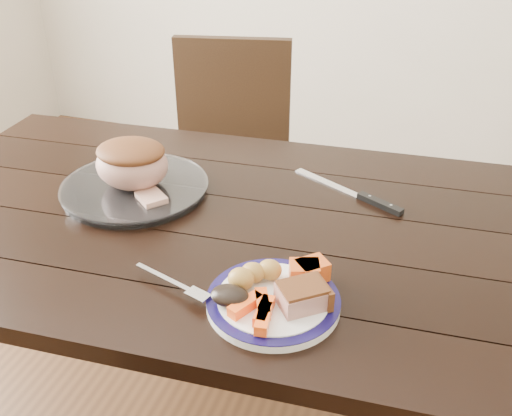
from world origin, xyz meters
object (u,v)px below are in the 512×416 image
(serving_platter, at_px, (135,189))
(carving_knife, at_px, (366,198))
(dinner_plate, at_px, (273,302))
(roast_joint, at_px, (132,165))
(chair_far, at_px, (230,157))
(fork, at_px, (177,285))
(pork_slice, at_px, (302,296))
(dining_table, at_px, (227,250))

(serving_platter, height_order, carving_knife, serving_platter)
(dinner_plate, relative_size, roast_joint, 1.38)
(dinner_plate, height_order, serving_platter, serving_platter)
(chair_far, relative_size, dinner_plate, 3.82)
(chair_far, xyz_separation_m, roast_joint, (0.02, -0.70, 0.30))
(fork, xyz_separation_m, roast_joint, (-0.27, 0.32, 0.05))
(dinner_plate, distance_m, pork_slice, 0.06)
(chair_far, height_order, serving_platter, chair_far)
(serving_platter, bearing_deg, pork_slice, -31.10)
(roast_joint, bearing_deg, dinner_plate, -33.67)
(roast_joint, bearing_deg, pork_slice, -31.10)
(chair_far, height_order, roast_joint, chair_far)
(dining_table, distance_m, carving_knife, 0.36)
(dining_table, relative_size, carving_knife, 5.63)
(dining_table, xyz_separation_m, roast_joint, (-0.25, 0.04, 0.17))
(chair_far, relative_size, fork, 5.32)
(pork_slice, xyz_separation_m, roast_joint, (-0.50, 0.30, 0.04))
(dinner_plate, height_order, fork, fork)
(serving_platter, relative_size, roast_joint, 1.97)
(dining_table, distance_m, roast_joint, 0.31)
(roast_joint, bearing_deg, serving_platter, 0.00)
(dining_table, xyz_separation_m, serving_platter, (-0.25, 0.04, 0.10))
(fork, bearing_deg, serving_platter, 147.02)
(dining_table, relative_size, fork, 9.48)
(fork, relative_size, roast_joint, 0.99)
(dining_table, bearing_deg, fork, -87.46)
(pork_slice, height_order, carving_knife, pork_slice)
(serving_platter, bearing_deg, dining_table, -8.75)
(chair_far, xyz_separation_m, dinner_plate, (0.47, -0.99, 0.23))
(chair_far, relative_size, carving_knife, 3.16)
(dining_table, bearing_deg, carving_knife, 31.59)
(chair_far, height_order, pork_slice, chair_far)
(dinner_plate, bearing_deg, serving_platter, 146.33)
(carving_knife, bearing_deg, pork_slice, -68.40)
(roast_joint, height_order, carving_knife, roast_joint)
(pork_slice, xyz_separation_m, carving_knife, (0.04, 0.44, -0.03))
(dinner_plate, relative_size, pork_slice, 2.96)
(dinner_plate, relative_size, fork, 1.39)
(dining_table, bearing_deg, chair_far, 110.55)
(chair_far, bearing_deg, pork_slice, 105.00)
(serving_platter, bearing_deg, chair_far, 91.85)
(chair_far, bearing_deg, roast_joint, 79.20)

